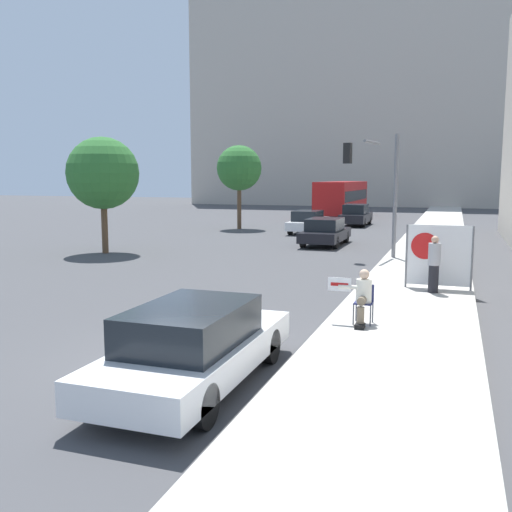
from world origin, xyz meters
The scene contains 14 objects.
ground_plane centered at (0.00, 0.00, 0.00)m, with size 160.00×160.00×0.00m, color #444447.
sidewalk_curb centered at (3.56, 15.00, 0.09)m, with size 3.29×90.00×0.18m, color #B7B2A8.
building_backdrop_far centered at (-2.00, 64.54, 14.77)m, with size 52.00×12.00×29.53m.
seated_protester centered at (2.75, 3.16, 0.83)m, with size 0.99×0.77×1.22m.
pedestrian_behind centered at (4.10, 7.34, 0.99)m, with size 0.34×0.34×1.60m.
protest_banner centered at (4.19, 7.96, 1.16)m, with size 1.87×0.06×1.86m.
traffic_light_pole centered at (1.49, 14.44, 3.48)m, with size 2.26×2.02×4.93m.
parked_car_curbside centered at (0.69, -1.07, 0.69)m, with size 1.81×4.73×1.37m.
car_on_road_nearest centered at (-1.55, 18.99, 0.69)m, with size 1.83×4.46×1.37m.
car_on_road_midblock centered at (-3.93, 24.89, 0.70)m, with size 1.75×4.30×1.39m.
car_on_road_distant centered at (-2.06, 31.40, 0.75)m, with size 1.73×4.50×1.52m.
city_bus_on_road centered at (-4.66, 39.83, 1.77)m, with size 2.53×11.73×3.06m.
street_tree_near_curb centered at (-10.28, 12.70, 3.57)m, with size 3.20×3.20×5.19m.
street_tree_midblock centered at (-8.98, 26.27, 4.00)m, with size 2.97×2.97×5.51m.
Camera 1 is at (4.59, -9.19, 3.38)m, focal length 40.00 mm.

